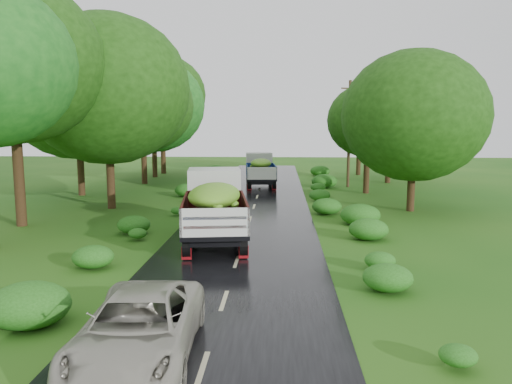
# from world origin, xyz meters

# --- Properties ---
(ground) EXTENTS (120.00, 120.00, 0.00)m
(ground) POSITION_xyz_m (0.00, 0.00, 0.00)
(ground) COLOR #184F11
(ground) RESTS_ON ground
(road) EXTENTS (6.50, 80.00, 0.02)m
(road) POSITION_xyz_m (0.00, 5.00, 0.01)
(road) COLOR black
(road) RESTS_ON ground
(road_lines) EXTENTS (0.12, 69.60, 0.00)m
(road_lines) POSITION_xyz_m (0.00, 6.00, 0.02)
(road_lines) COLOR #BFB78C
(road_lines) RESTS_ON road
(truck_near) EXTENTS (3.32, 7.14, 2.89)m
(truck_near) POSITION_xyz_m (-1.22, 7.32, 1.64)
(truck_near) COLOR black
(truck_near) RESTS_ON ground
(truck_far) EXTENTS (2.68, 6.27, 2.57)m
(truck_far) POSITION_xyz_m (-0.04, 25.83, 1.45)
(truck_far) COLOR black
(truck_far) RESTS_ON ground
(car) EXTENTS (2.58, 5.18, 1.41)m
(car) POSITION_xyz_m (-1.39, -3.62, 0.72)
(car) COLOR #ABA798
(car) RESTS_ON road
(utility_pole) EXTENTS (1.41, 0.52, 8.24)m
(utility_pole) POSITION_xyz_m (6.87, 25.69, 4.24)
(utility_pole) COLOR #382616
(utility_pole) RESTS_ON ground
(trees_left) EXTENTS (8.26, 33.92, 9.73)m
(trees_left) POSITION_xyz_m (-10.22, 21.28, 6.97)
(trees_left) COLOR black
(trees_left) RESTS_ON ground
(trees_right) EXTENTS (6.53, 23.66, 7.80)m
(trees_right) POSITION_xyz_m (9.24, 24.21, 5.56)
(trees_right) COLOR black
(trees_right) RESTS_ON ground
(shrubs) EXTENTS (11.90, 44.00, 0.70)m
(shrubs) POSITION_xyz_m (0.00, 14.00, 0.35)
(shrubs) COLOR #1F5614
(shrubs) RESTS_ON ground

